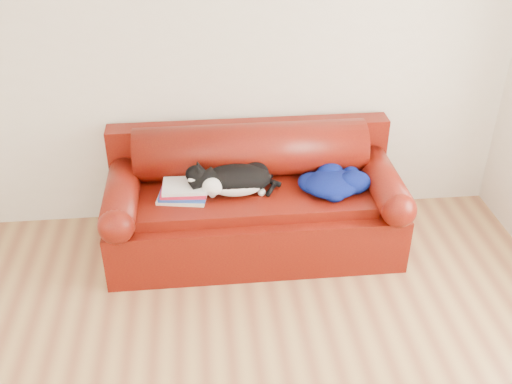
% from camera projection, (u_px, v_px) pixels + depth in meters
% --- Properties ---
extents(room_shell, '(4.52, 4.02, 2.61)m').
position_uv_depth(room_shell, '(259.00, 133.00, 2.43)').
color(room_shell, beige).
rests_on(room_shell, ground).
extents(sofa_base, '(2.10, 0.90, 0.50)m').
position_uv_depth(sofa_base, '(254.00, 219.00, 4.44)').
color(sofa_base, '#420208').
rests_on(sofa_base, ground).
extents(sofa_back, '(2.10, 1.01, 0.88)m').
position_uv_depth(sofa_back, '(251.00, 167.00, 4.48)').
color(sofa_back, '#420208').
rests_on(sofa_back, ground).
extents(book_stack, '(0.37, 0.31, 0.10)m').
position_uv_depth(book_stack, '(184.00, 191.00, 4.18)').
color(book_stack, beige).
rests_on(book_stack, sofa_base).
extents(cat, '(0.72, 0.42, 0.26)m').
position_uv_depth(cat, '(236.00, 181.00, 4.20)').
color(cat, black).
rests_on(cat, sofa_base).
extents(blanket, '(0.57, 0.46, 0.15)m').
position_uv_depth(blanket, '(334.00, 182.00, 4.25)').
color(blanket, '#060249').
rests_on(blanket, sofa_base).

